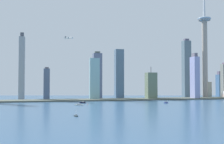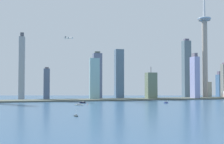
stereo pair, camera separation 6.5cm
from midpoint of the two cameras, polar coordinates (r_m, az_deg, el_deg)
The scene contains 18 objects.
waterfront_pier at distance 741.83m, azimuth 3.06°, elevation -5.52°, with size 968.46×64.09×3.31m, color #575D51.
observation_tower at distance 887.61m, azimuth 18.18°, elevation 5.56°, with size 38.59×38.59×359.87m.
skyscraper_0 at distance 804.13m, azimuth 16.37°, elevation -1.03°, with size 15.66×26.36×126.05m.
skyscraper_1 at distance 877.51m, azimuth 14.79°, elevation 0.62°, with size 22.31×19.59×177.31m.
skyscraper_4 at distance 791.20m, azimuth -13.05°, elevation -2.30°, with size 16.49×18.31×87.41m.
skyscraper_5 at distance 916.54m, azimuth 18.63°, elevation -3.38°, with size 19.44×20.15×47.66m.
skyscraper_6 at distance 804.16m, azimuth -17.74°, elevation 0.92°, with size 14.78×25.24×180.92m.
skyscraper_7 at distance 761.55m, azimuth 7.87°, elevation -2.83°, with size 26.50×25.41×87.51m.
skyscraper_8 at distance 793.77m, azimuth -3.01°, elevation -0.76°, with size 23.81×26.54×132.66m.
skyscraper_9 at distance 977.38m, azimuth 20.88°, elevation -2.46°, with size 16.24×20.58×82.42m.
skyscraper_10 at distance 737.03m, azimuth -3.56°, elevation -1.43°, with size 25.20×14.60×108.96m.
skyscraper_11 at distance 844.97m, azimuth 1.44°, elevation -0.32°, with size 24.95×22.56×144.66m.
boat_0 at distance 629.57m, azimuth -5.96°, elevation -6.12°, with size 13.74×7.70×3.94m.
boat_2 at distance 570.46m, azimuth -6.67°, elevation -6.55°, with size 16.79×9.55×3.41m.
boat_4 at distance 637.96m, azimuth 10.85°, elevation -6.03°, with size 11.80×10.14×4.42m.
boat_5 at distance 383.53m, azimuth -7.28°, elevation -8.69°, with size 5.10×7.28×8.83m.
channel_buoy_0 at distance 584.37m, azimuth -4.97°, elevation -6.48°, with size 1.11×1.11×1.93m, color #E54C19.
airplane at distance 754.67m, azimuth -8.73°, elevation 6.81°, with size 25.64×26.14×7.63m.
Camera 2 is at (-215.81, -265.51, 44.83)m, focal length 45.33 mm.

